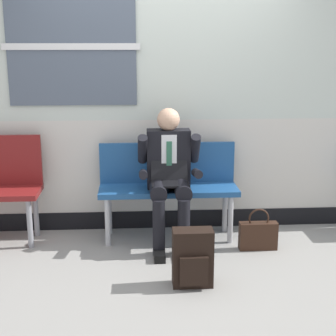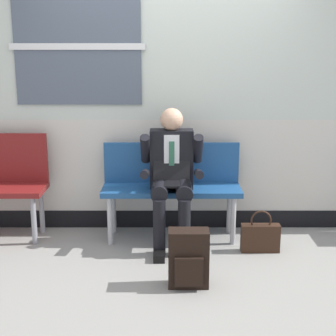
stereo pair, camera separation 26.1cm
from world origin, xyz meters
name	(u,v)px [view 1 (the left image)]	position (x,y,z in m)	size (l,w,h in m)	color
ground_plane	(167,248)	(0.00, 0.00, 0.00)	(18.00, 18.00, 0.00)	gray
station_wall	(162,72)	(-0.01, 0.60, 1.56)	(6.19, 0.16, 3.15)	beige
bench_with_person	(168,181)	(0.03, 0.32, 0.55)	(1.31, 0.42, 0.91)	navy
person_seated	(169,173)	(0.03, 0.13, 0.68)	(0.57, 0.70, 1.26)	black
backpack	(193,259)	(0.16, -0.73, 0.22)	(0.31, 0.20, 0.46)	black
handbag	(258,235)	(0.83, -0.07, 0.14)	(0.35, 0.10, 0.39)	#331E14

